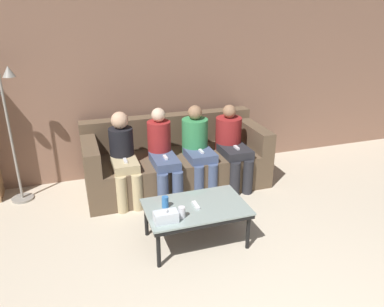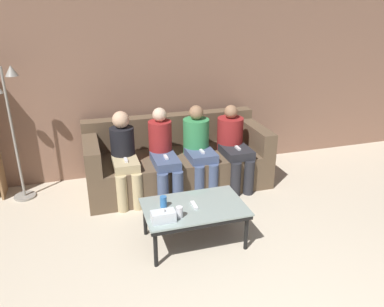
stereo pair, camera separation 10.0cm
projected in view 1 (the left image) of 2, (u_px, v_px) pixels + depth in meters
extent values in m
cube|color=#8C6651|center=(163.00, 79.00, 5.04)|extent=(12.00, 0.06, 2.60)
cube|color=brown|center=(177.00, 170.00, 4.92)|extent=(2.33, 0.96, 0.45)
cube|color=brown|center=(168.00, 130.00, 5.08)|extent=(2.33, 0.20, 0.42)
cube|color=brown|center=(90.00, 153.00, 4.46)|extent=(0.18, 0.96, 0.29)
cube|color=brown|center=(252.00, 134.00, 5.09)|extent=(0.18, 0.96, 0.29)
cube|color=#8C9E99|center=(196.00, 207.00, 3.68)|extent=(1.00, 0.64, 0.02)
cube|color=black|center=(196.00, 209.00, 3.69)|extent=(0.98, 0.62, 0.04)
cylinder|color=black|center=(159.00, 251.00, 3.40)|extent=(0.04, 0.04, 0.35)
cylinder|color=black|center=(248.00, 233.00, 3.66)|extent=(0.04, 0.04, 0.35)
cylinder|color=black|center=(146.00, 220.00, 3.87)|extent=(0.04, 0.04, 0.35)
cylinder|color=black|center=(226.00, 206.00, 4.13)|extent=(0.04, 0.04, 0.35)
cylinder|color=#3372BF|center=(165.00, 202.00, 3.63)|extent=(0.07, 0.07, 0.12)
cylinder|color=silver|center=(182.00, 212.00, 3.46)|extent=(0.07, 0.07, 0.11)
cube|color=silver|center=(166.00, 217.00, 3.40)|extent=(0.22, 0.12, 0.10)
sphere|color=white|center=(166.00, 211.00, 3.37)|extent=(0.04, 0.04, 0.04)
cube|color=white|center=(196.00, 205.00, 3.67)|extent=(0.04, 0.15, 0.02)
cylinder|color=gray|center=(23.00, 198.00, 4.63)|extent=(0.26, 0.26, 0.02)
cylinder|color=gray|center=(11.00, 138.00, 4.33)|extent=(0.03, 0.03, 1.62)
cone|color=gray|center=(8.00, 71.00, 4.08)|extent=(0.14, 0.14, 0.12)
cylinder|color=tan|center=(122.00, 194.00, 4.29)|extent=(0.13, 0.13, 0.45)
cylinder|color=tan|center=(137.00, 192.00, 4.34)|extent=(0.13, 0.13, 0.45)
cube|color=tan|center=(125.00, 164.00, 4.39)|extent=(0.29, 0.40, 0.10)
cylinder|color=black|center=(122.00, 146.00, 4.50)|extent=(0.29, 0.29, 0.43)
sphere|color=#DBAD89|center=(120.00, 120.00, 4.38)|extent=(0.20, 0.20, 0.20)
cube|color=white|center=(125.00, 161.00, 4.33)|extent=(0.04, 0.12, 0.02)
cylinder|color=#47567A|center=(163.00, 192.00, 4.35)|extent=(0.13, 0.13, 0.45)
cylinder|color=#47567A|center=(178.00, 189.00, 4.40)|extent=(0.13, 0.13, 0.45)
cube|color=#47567A|center=(165.00, 161.00, 4.48)|extent=(0.29, 0.49, 0.10)
cylinder|color=maroon|center=(159.00, 140.00, 4.63)|extent=(0.29, 0.29, 0.47)
sphere|color=beige|center=(158.00, 115.00, 4.51)|extent=(0.17, 0.17, 0.17)
cube|color=white|center=(165.00, 157.00, 4.42)|extent=(0.04, 0.12, 0.02)
cylinder|color=#47567A|center=(199.00, 183.00, 4.55)|extent=(0.13, 0.13, 0.45)
cylinder|color=#47567A|center=(212.00, 181.00, 4.61)|extent=(0.13, 0.13, 0.45)
cube|color=#47567A|center=(200.00, 155.00, 4.66)|extent=(0.33, 0.41, 0.10)
cylinder|color=#388E51|center=(195.00, 136.00, 4.77)|extent=(0.33, 0.33, 0.46)
sphere|color=#997051|center=(195.00, 112.00, 4.65)|extent=(0.18, 0.18, 0.18)
cube|color=white|center=(201.00, 151.00, 4.60)|extent=(0.04, 0.12, 0.02)
cylinder|color=#28282D|center=(235.00, 179.00, 4.66)|extent=(0.13, 0.13, 0.45)
cylinder|color=#28282D|center=(248.00, 177.00, 4.71)|extent=(0.13, 0.13, 0.45)
cube|color=#28282D|center=(235.00, 151.00, 4.78)|extent=(0.34, 0.45, 0.10)
cylinder|color=maroon|center=(228.00, 134.00, 4.91)|extent=(0.34, 0.34, 0.43)
sphere|color=#997051|center=(229.00, 111.00, 4.80)|extent=(0.17, 0.17, 0.17)
cube|color=white|center=(237.00, 148.00, 4.71)|extent=(0.04, 0.12, 0.02)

